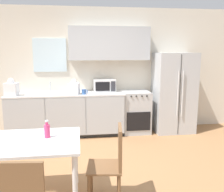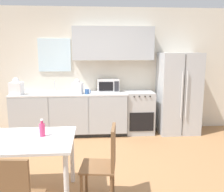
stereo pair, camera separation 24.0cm
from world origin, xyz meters
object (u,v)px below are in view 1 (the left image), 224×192
at_px(microwave, 104,85).
at_px(dining_chair_side, 113,159).
at_px(oven_range, 135,112).
at_px(dining_table, 28,149).
at_px(drink_bottle, 47,131).
at_px(refrigerator, 173,93).
at_px(coffee_mug, 84,92).

distance_m(microwave, dining_chair_side, 2.68).
relative_size(oven_range, dining_table, 0.76).
relative_size(oven_range, dining_chair_side, 0.98).
bearing_deg(drink_bottle, dining_chair_side, -13.63).
xyz_separation_m(refrigerator, dining_chair_side, (-1.71, -2.48, -0.33)).
bearing_deg(dining_table, refrigerator, 41.61).
height_order(oven_range, dining_table, oven_range).
height_order(refrigerator, coffee_mug, refrigerator).
bearing_deg(refrigerator, drink_bottle, -136.96).
bearing_deg(coffee_mug, refrigerator, 4.50).
xyz_separation_m(dining_table, dining_chair_side, (0.97, -0.10, -0.13)).
relative_size(oven_range, microwave, 1.94).
bearing_deg(dining_chair_side, microwave, 3.71).
height_order(oven_range, dining_chair_side, dining_chair_side).
bearing_deg(coffee_mug, drink_bottle, -103.09).
height_order(coffee_mug, drink_bottle, coffee_mug).
height_order(microwave, drink_bottle, microwave).
bearing_deg(dining_table, dining_chair_side, -5.93).
xyz_separation_m(dining_chair_side, drink_bottle, (-0.75, 0.18, 0.32)).
bearing_deg(drink_bottle, dining_table, -159.44).
relative_size(coffee_mug, drink_bottle, 0.59).
distance_m(microwave, coffee_mug, 0.54).
height_order(refrigerator, microwave, refrigerator).
height_order(oven_range, refrigerator, refrigerator).
relative_size(oven_range, coffee_mug, 7.31).
distance_m(refrigerator, coffee_mug, 1.97).
bearing_deg(oven_range, microwave, 170.82).
relative_size(refrigerator, dining_chair_side, 1.87).
relative_size(microwave, dining_table, 0.39).
bearing_deg(refrigerator, oven_range, 177.54).
relative_size(refrigerator, coffee_mug, 13.98).
bearing_deg(dining_chair_side, coffee_mug, 14.13).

